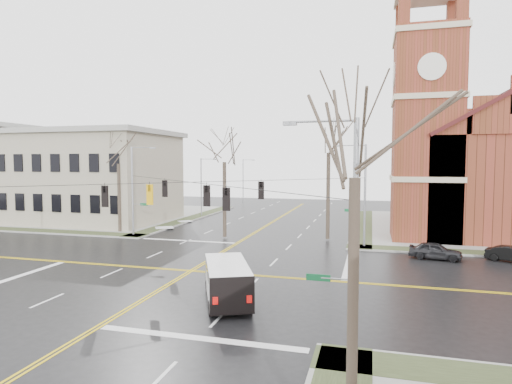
% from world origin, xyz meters
% --- Properties ---
extents(ground, '(120.00, 120.00, 0.00)m').
position_xyz_m(ground, '(0.00, 0.00, 0.00)').
color(ground, black).
rests_on(ground, ground).
extents(sidewalks, '(80.00, 80.00, 0.17)m').
position_xyz_m(sidewalks, '(0.00, 0.00, 0.08)').
color(sidewalks, gray).
rests_on(sidewalks, ground).
extents(road_markings, '(100.00, 100.00, 0.01)m').
position_xyz_m(road_markings, '(0.00, 0.00, 0.01)').
color(road_markings, gold).
rests_on(road_markings, ground).
extents(church, '(24.28, 27.48, 27.50)m').
position_xyz_m(church, '(24.76, 24.78, 8.43)').
color(church, brown).
rests_on(church, ground).
extents(civic_building_a, '(18.00, 14.00, 11.00)m').
position_xyz_m(civic_building_a, '(-22.00, 20.00, 5.50)').
color(civic_building_a, '#9C957B').
rests_on(civic_building_a, ground).
extents(signal_pole_ne, '(2.75, 0.22, 9.00)m').
position_xyz_m(signal_pole_ne, '(11.32, 11.50, 4.95)').
color(signal_pole_ne, gray).
rests_on(signal_pole_ne, ground).
extents(signal_pole_nw, '(2.75, 0.22, 9.00)m').
position_xyz_m(signal_pole_nw, '(-11.32, 11.50, 4.95)').
color(signal_pole_nw, gray).
rests_on(signal_pole_nw, ground).
extents(signal_pole_se, '(2.75, 0.22, 9.00)m').
position_xyz_m(signal_pole_se, '(11.32, -11.50, 4.95)').
color(signal_pole_se, gray).
rests_on(signal_pole_se, ground).
extents(span_wires, '(23.02, 23.02, 0.03)m').
position_xyz_m(span_wires, '(0.00, 0.00, 6.20)').
color(span_wires, black).
rests_on(span_wires, ground).
extents(traffic_signals, '(8.21, 8.26, 1.30)m').
position_xyz_m(traffic_signals, '(-0.00, -0.67, 5.45)').
color(traffic_signals, black).
rests_on(traffic_signals, ground).
extents(streetlight_north_a, '(2.30, 0.20, 8.00)m').
position_xyz_m(streetlight_north_a, '(-10.65, 28.00, 4.47)').
color(streetlight_north_a, gray).
rests_on(streetlight_north_a, ground).
extents(streetlight_north_b, '(2.30, 0.20, 8.00)m').
position_xyz_m(streetlight_north_b, '(-10.65, 48.00, 4.47)').
color(streetlight_north_b, gray).
rests_on(streetlight_north_b, ground).
extents(cargo_van, '(4.26, 5.97, 2.13)m').
position_xyz_m(cargo_van, '(4.52, -5.48, 1.26)').
color(cargo_van, white).
rests_on(cargo_van, ground).
extents(parked_car_a, '(4.13, 2.25, 1.33)m').
position_xyz_m(parked_car_a, '(16.95, 8.35, 0.67)').
color(parked_car_a, black).
rests_on(parked_car_a, ground).
extents(parked_car_b, '(3.74, 2.55, 1.17)m').
position_xyz_m(parked_car_b, '(22.42, 8.89, 0.58)').
color(parked_car_b, black).
rests_on(parked_car_b, ground).
extents(tree_nw_far, '(4.00, 4.00, 10.88)m').
position_xyz_m(tree_nw_far, '(-14.00, 12.96, 7.88)').
color(tree_nw_far, '#3C2E26').
rests_on(tree_nw_far, ground).
extents(tree_nw_near, '(4.00, 4.00, 11.15)m').
position_xyz_m(tree_nw_near, '(-2.01, 12.75, 8.08)').
color(tree_nw_near, '#3C2E26').
rests_on(tree_nw_near, ground).
extents(tree_ne, '(4.00, 4.00, 12.49)m').
position_xyz_m(tree_ne, '(8.02, 14.24, 9.02)').
color(tree_ne, '#3C2E26').
rests_on(tree_ne, ground).
extents(tree_se, '(4.00, 4.00, 10.40)m').
position_xyz_m(tree_se, '(11.54, -13.38, 7.54)').
color(tree_se, '#3C2E26').
rests_on(tree_se, ground).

